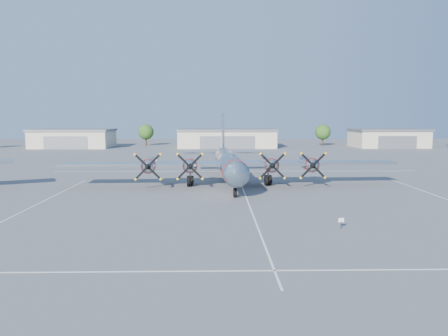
{
  "coord_description": "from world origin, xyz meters",
  "views": [
    {
      "loc": [
        -3.52,
        -46.87,
        9.1
      ],
      "look_at": [
        -2.47,
        2.77,
        3.2
      ],
      "focal_mm": 35.0,
      "sensor_mm": 36.0,
      "label": 1
    }
  ],
  "objects_px": {
    "hangar_center": "(227,138)",
    "hangar_east": "(388,138)",
    "main_bomber_b29": "(228,184)",
    "info_placard": "(341,221)",
    "hangar_west": "(73,138)",
    "tree_east": "(323,132)",
    "tree_west": "(146,132)"
  },
  "relations": [
    {
      "from": "hangar_center",
      "to": "hangar_east",
      "type": "height_order",
      "value": "same"
    },
    {
      "from": "main_bomber_b29",
      "to": "info_placard",
      "type": "bearing_deg",
      "value": -73.29
    },
    {
      "from": "hangar_west",
      "to": "info_placard",
      "type": "distance_m",
      "value": 107.71
    },
    {
      "from": "main_bomber_b29",
      "to": "info_placard",
      "type": "relative_size",
      "value": 47.92
    },
    {
      "from": "main_bomber_b29",
      "to": "hangar_east",
      "type": "bearing_deg",
      "value": 52.28
    },
    {
      "from": "hangar_center",
      "to": "info_placard",
      "type": "relative_size",
      "value": 31.47
    },
    {
      "from": "hangar_center",
      "to": "main_bomber_b29",
      "type": "distance_m",
      "value": 70.33
    },
    {
      "from": "hangar_center",
      "to": "main_bomber_b29",
      "type": "height_order",
      "value": "hangar_center"
    },
    {
      "from": "hangar_center",
      "to": "info_placard",
      "type": "xyz_separation_m",
      "value": [
        6.71,
        -94.46,
        -2.07
      ]
    },
    {
      "from": "hangar_center",
      "to": "hangar_west",
      "type": "bearing_deg",
      "value": 180.0
    },
    {
      "from": "hangar_west",
      "to": "hangar_east",
      "type": "distance_m",
      "value": 93.0
    },
    {
      "from": "hangar_west",
      "to": "tree_east",
      "type": "height_order",
      "value": "tree_east"
    },
    {
      "from": "hangar_east",
      "to": "info_placard",
      "type": "height_order",
      "value": "hangar_east"
    },
    {
      "from": "main_bomber_b29",
      "to": "hangar_center",
      "type": "bearing_deg",
      "value": 86.17
    },
    {
      "from": "info_placard",
      "to": "hangar_west",
      "type": "bearing_deg",
      "value": 110.86
    },
    {
      "from": "tree_west",
      "to": "info_placard",
      "type": "bearing_deg",
      "value": -72.81
    },
    {
      "from": "hangar_east",
      "to": "info_placard",
      "type": "xyz_separation_m",
      "value": [
        -41.29,
        -94.46,
        -2.08
      ]
    },
    {
      "from": "hangar_east",
      "to": "tree_west",
      "type": "distance_m",
      "value": 73.46
    },
    {
      "from": "hangar_west",
      "to": "info_placard",
      "type": "bearing_deg",
      "value": -61.3
    },
    {
      "from": "hangar_east",
      "to": "main_bomber_b29",
      "type": "xyz_separation_m",
      "value": [
        -49.69,
        -70.26,
        -2.71
      ]
    },
    {
      "from": "hangar_west",
      "to": "tree_west",
      "type": "bearing_deg",
      "value": 21.89
    },
    {
      "from": "hangar_east",
      "to": "tree_east",
      "type": "height_order",
      "value": "tree_east"
    },
    {
      "from": "hangar_east",
      "to": "tree_west",
      "type": "relative_size",
      "value": 3.1
    },
    {
      "from": "hangar_west",
      "to": "hangar_east",
      "type": "xyz_separation_m",
      "value": [
        93.0,
        0.0,
        0.0
      ]
    },
    {
      "from": "main_bomber_b29",
      "to": "info_placard",
      "type": "distance_m",
      "value": 25.63
    },
    {
      "from": "tree_west",
      "to": "tree_east",
      "type": "relative_size",
      "value": 1.0
    },
    {
      "from": "tree_west",
      "to": "info_placard",
      "type": "xyz_separation_m",
      "value": [
        31.71,
        -102.5,
        -3.58
      ]
    },
    {
      "from": "hangar_center",
      "to": "main_bomber_b29",
      "type": "xyz_separation_m",
      "value": [
        -1.69,
        -70.26,
        -2.71
      ]
    },
    {
      "from": "hangar_west",
      "to": "hangar_center",
      "type": "bearing_deg",
      "value": -0.0
    },
    {
      "from": "hangar_center",
      "to": "hangar_east",
      "type": "relative_size",
      "value": 1.39
    },
    {
      "from": "info_placard",
      "to": "hangar_east",
      "type": "bearing_deg",
      "value": 58.55
    },
    {
      "from": "tree_west",
      "to": "info_placard",
      "type": "distance_m",
      "value": 107.35
    }
  ]
}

